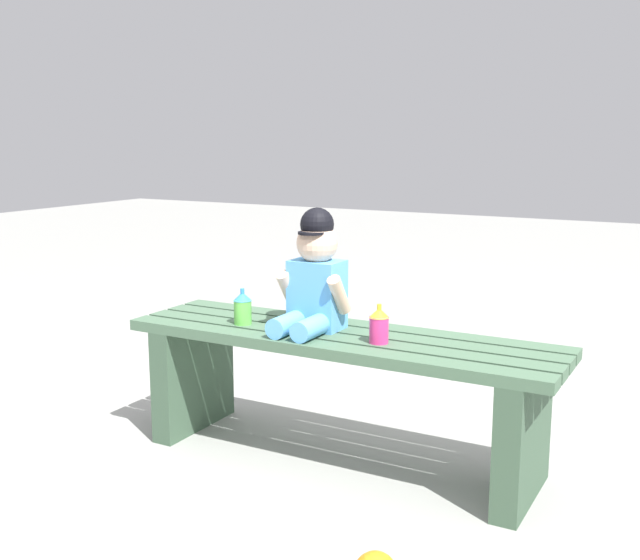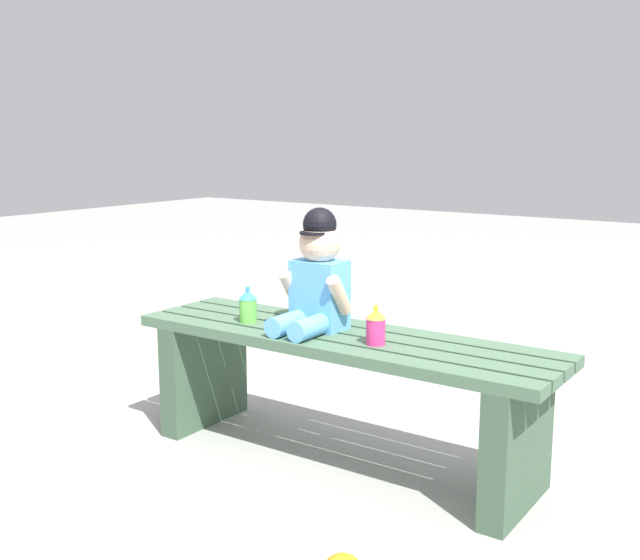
{
  "view_description": "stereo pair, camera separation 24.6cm",
  "coord_description": "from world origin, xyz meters",
  "px_view_note": "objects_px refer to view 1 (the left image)",
  "views": [
    {
      "loc": [
        1.11,
        -2.17,
        1.07
      ],
      "look_at": [
        -0.05,
        -0.05,
        0.62
      ],
      "focal_mm": 43.25,
      "sensor_mm": 36.0,
      "label": 1
    },
    {
      "loc": [
        1.32,
        -2.04,
        1.07
      ],
      "look_at": [
        -0.05,
        -0.05,
        0.62
      ],
      "focal_mm": 43.25,
      "sensor_mm": 36.0,
      "label": 2
    }
  ],
  "objects_px": {
    "park_bench": "(340,376)",
    "sippy_cup_right": "(379,325)",
    "child_figure": "(314,277)",
    "sippy_cup_left": "(243,307)"
  },
  "relations": [
    {
      "from": "park_bench",
      "to": "sippy_cup_right",
      "type": "distance_m",
      "value": 0.27
    },
    {
      "from": "child_figure",
      "to": "sippy_cup_right",
      "type": "bearing_deg",
      "value": -11.71
    },
    {
      "from": "park_bench",
      "to": "child_figure",
      "type": "bearing_deg",
      "value": 179.53
    },
    {
      "from": "child_figure",
      "to": "sippy_cup_left",
      "type": "relative_size",
      "value": 3.26
    },
    {
      "from": "child_figure",
      "to": "sippy_cup_right",
      "type": "distance_m",
      "value": 0.29
    },
    {
      "from": "child_figure",
      "to": "park_bench",
      "type": "bearing_deg",
      "value": -0.47
    },
    {
      "from": "sippy_cup_left",
      "to": "sippy_cup_right",
      "type": "relative_size",
      "value": 1.0
    },
    {
      "from": "sippy_cup_right",
      "to": "park_bench",
      "type": "bearing_deg",
      "value": 161.84
    },
    {
      "from": "park_bench",
      "to": "sippy_cup_right",
      "type": "bearing_deg",
      "value": -18.16
    },
    {
      "from": "park_bench",
      "to": "child_figure",
      "type": "relative_size",
      "value": 3.6
    }
  ]
}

